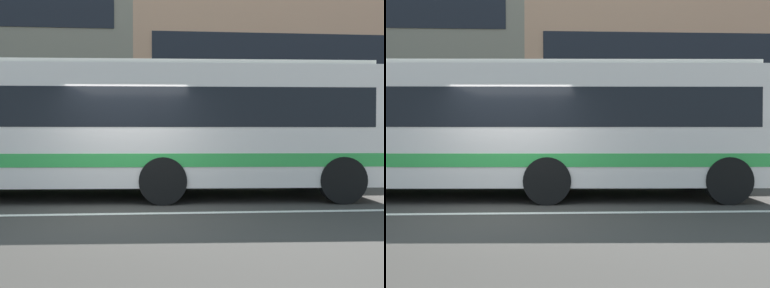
{
  "view_description": "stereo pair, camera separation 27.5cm",
  "coord_description": "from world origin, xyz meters",
  "views": [
    {
      "loc": [
        0.78,
        -7.12,
        1.42
      ],
      "look_at": [
        1.45,
        2.26,
        1.25
      ],
      "focal_mm": 35.97,
      "sensor_mm": 36.0,
      "label": 1
    },
    {
      "loc": [
        1.06,
        -7.14,
        1.42
      ],
      "look_at": [
        1.45,
        2.26,
        1.25
      ],
      "focal_mm": 35.97,
      "sensor_mm": 36.0,
      "label": 2
    }
  ],
  "objects": [
    {
      "name": "ground_plane",
      "position": [
        0.0,
        0.0,
        0.0
      ],
      "size": [
        160.0,
        160.0,
        0.0
      ],
      "primitive_type": "plane",
      "color": "#383531"
    },
    {
      "name": "lane_centre_line",
      "position": [
        0.0,
        0.0,
        0.0
      ],
      "size": [
        60.0,
        0.16,
        0.01
      ],
      "primitive_type": "cube",
      "color": "silver",
      "rests_on": "ground_plane"
    },
    {
      "name": "hedge_row_far",
      "position": [
        -0.12,
        5.56,
        0.54
      ],
      "size": [
        18.98,
        1.1,
        1.08
      ],
      "primitive_type": "cube",
      "color": "#356127",
      "rests_on": "ground_plane"
    },
    {
      "name": "apartment_block_right",
      "position": [
        10.03,
        15.76,
        4.59
      ],
      "size": [
        21.36,
        10.48,
        9.18
      ],
      "color": "tan",
      "rests_on": "ground_plane"
    },
    {
      "name": "transit_bus",
      "position": [
        0.12,
        2.14,
        1.7
      ],
      "size": [
        11.05,
        3.0,
        3.07
      ],
      "color": "silver",
      "rests_on": "ground_plane"
    }
  ]
}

